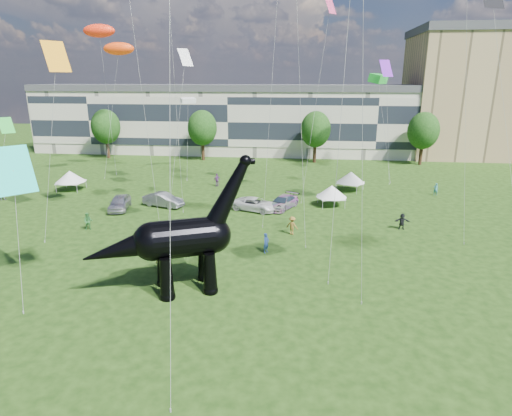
# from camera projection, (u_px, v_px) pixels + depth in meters

# --- Properties ---
(ground) EXTENTS (220.00, 220.00, 0.00)m
(ground) POSITION_uv_depth(u_px,v_px,m) (195.00, 323.00, 25.98)
(ground) COLOR #16330C
(ground) RESTS_ON ground
(terrace_row) EXTENTS (78.00, 11.00, 12.00)m
(terrace_row) POSITION_uv_depth(u_px,v_px,m) (233.00, 122.00, 84.03)
(terrace_row) COLOR beige
(terrace_row) RESTS_ON ground
(apartment_block) EXTENTS (28.00, 18.00, 22.00)m
(apartment_block) POSITION_uv_depth(u_px,v_px,m) (487.00, 96.00, 80.19)
(apartment_block) COLOR tan
(apartment_block) RESTS_ON ground
(tree_far_left) EXTENTS (5.20, 5.20, 9.44)m
(tree_far_left) POSITION_uv_depth(u_px,v_px,m) (105.00, 124.00, 77.80)
(tree_far_left) COLOR #382314
(tree_far_left) RESTS_ON ground
(tree_mid_left) EXTENTS (5.20, 5.20, 9.44)m
(tree_mid_left) POSITION_uv_depth(u_px,v_px,m) (202.00, 125.00, 75.83)
(tree_mid_left) COLOR #382314
(tree_mid_left) RESTS_ON ground
(tree_mid_right) EXTENTS (5.20, 5.20, 9.44)m
(tree_mid_right) POSITION_uv_depth(u_px,v_px,m) (316.00, 126.00, 73.65)
(tree_mid_right) COLOR #382314
(tree_mid_right) RESTS_ON ground
(tree_far_right) EXTENTS (5.20, 5.20, 9.44)m
(tree_far_right) POSITION_uv_depth(u_px,v_px,m) (424.00, 128.00, 71.68)
(tree_far_right) COLOR #382314
(tree_far_right) RESTS_ON ground
(dinosaur_sculpture) EXTENTS (11.49, 6.31, 9.68)m
(dinosaur_sculpture) POSITION_uv_depth(u_px,v_px,m) (177.00, 241.00, 29.06)
(dinosaur_sculpture) COLOR black
(dinosaur_sculpture) RESTS_ON ground
(car_silver) EXTENTS (2.87, 5.15, 1.65)m
(car_silver) POSITION_uv_depth(u_px,v_px,m) (120.00, 203.00, 48.14)
(car_silver) COLOR silver
(car_silver) RESTS_ON ground
(car_grey) EXTENTS (5.12, 3.09, 1.59)m
(car_grey) POSITION_uv_depth(u_px,v_px,m) (163.00, 200.00, 49.35)
(car_grey) COLOR slate
(car_grey) RESTS_ON ground
(car_white) EXTENTS (5.72, 4.02, 1.45)m
(car_white) POSITION_uv_depth(u_px,v_px,m) (255.00, 204.00, 47.88)
(car_white) COLOR silver
(car_white) RESTS_ON ground
(car_dark) EXTENTS (4.00, 5.42, 1.46)m
(car_dark) POSITION_uv_depth(u_px,v_px,m) (283.00, 202.00, 48.59)
(car_dark) COLOR #595960
(car_dark) RESTS_ON ground
(gazebo_near) EXTENTS (4.08, 4.08, 2.44)m
(gazebo_near) POSITION_uv_depth(u_px,v_px,m) (332.00, 191.00, 49.41)
(gazebo_near) COLOR white
(gazebo_near) RESTS_ON ground
(gazebo_far) EXTENTS (4.83, 4.83, 2.54)m
(gazebo_far) POSITION_uv_depth(u_px,v_px,m) (351.00, 177.00, 56.10)
(gazebo_far) COLOR white
(gazebo_far) RESTS_ON ground
(gazebo_left) EXTENTS (4.02, 4.02, 2.63)m
(gazebo_left) POSITION_uv_depth(u_px,v_px,m) (70.00, 177.00, 56.24)
(gazebo_left) COLOR white
(gazebo_left) RESTS_ON ground
(visitors) EXTENTS (54.03, 27.79, 1.85)m
(visitors) POSITION_uv_depth(u_px,v_px,m) (195.00, 214.00, 44.03)
(visitors) COLOR #9D4027
(visitors) RESTS_ON ground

